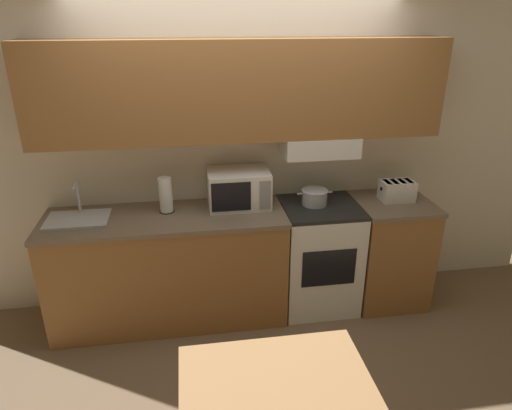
{
  "coord_description": "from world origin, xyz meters",
  "views": [
    {
      "loc": [
        -0.43,
        -3.59,
        2.38
      ],
      "look_at": [
        0.05,
        -0.56,
        1.08
      ],
      "focal_mm": 32.0,
      "sensor_mm": 36.0,
      "label": 1
    }
  ],
  "objects_px": {
    "cooking_pot": "(315,197)",
    "paper_towel_roll": "(166,195)",
    "sink_basin": "(78,219)",
    "stove_range": "(318,255)",
    "toaster": "(397,191)",
    "microwave": "(239,188)"
  },
  "relations": [
    {
      "from": "stove_range",
      "to": "toaster",
      "type": "height_order",
      "value": "toaster"
    },
    {
      "from": "cooking_pot",
      "to": "paper_towel_roll",
      "type": "height_order",
      "value": "paper_towel_roll"
    },
    {
      "from": "cooking_pot",
      "to": "toaster",
      "type": "distance_m",
      "value": 0.7
    },
    {
      "from": "stove_range",
      "to": "paper_towel_roll",
      "type": "relative_size",
      "value": 3.3
    },
    {
      "from": "cooking_pot",
      "to": "microwave",
      "type": "height_order",
      "value": "microwave"
    },
    {
      "from": "toaster",
      "to": "paper_towel_roll",
      "type": "relative_size",
      "value": 1.0
    },
    {
      "from": "microwave",
      "to": "stove_range",
      "type": "bearing_deg",
      "value": -9.2
    },
    {
      "from": "cooking_pot",
      "to": "microwave",
      "type": "distance_m",
      "value": 0.62
    },
    {
      "from": "paper_towel_roll",
      "to": "stove_range",
      "type": "bearing_deg",
      "value": -3.23
    },
    {
      "from": "sink_basin",
      "to": "paper_towel_roll",
      "type": "xyz_separation_m",
      "value": [
        0.66,
        0.08,
        0.12
      ]
    },
    {
      "from": "stove_range",
      "to": "paper_towel_roll",
      "type": "height_order",
      "value": "paper_towel_roll"
    },
    {
      "from": "paper_towel_roll",
      "to": "cooking_pot",
      "type": "bearing_deg",
      "value": -1.84
    },
    {
      "from": "cooking_pot",
      "to": "microwave",
      "type": "bearing_deg",
      "value": 172.97
    },
    {
      "from": "toaster",
      "to": "sink_basin",
      "type": "xyz_separation_m",
      "value": [
        -2.55,
        -0.02,
        -0.07
      ]
    },
    {
      "from": "microwave",
      "to": "sink_basin",
      "type": "xyz_separation_m",
      "value": [
        -1.24,
        -0.11,
        -0.13
      ]
    },
    {
      "from": "stove_range",
      "to": "sink_basin",
      "type": "height_order",
      "value": "sink_basin"
    },
    {
      "from": "cooking_pot",
      "to": "sink_basin",
      "type": "height_order",
      "value": "sink_basin"
    },
    {
      "from": "toaster",
      "to": "cooking_pot",
      "type": "bearing_deg",
      "value": 178.69
    },
    {
      "from": "sink_basin",
      "to": "stove_range",
      "type": "bearing_deg",
      "value": 0.19
    },
    {
      "from": "paper_towel_roll",
      "to": "toaster",
      "type": "bearing_deg",
      "value": -1.64
    },
    {
      "from": "stove_range",
      "to": "paper_towel_roll",
      "type": "distance_m",
      "value": 1.38
    },
    {
      "from": "microwave",
      "to": "toaster",
      "type": "relative_size",
      "value": 1.73
    }
  ]
}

